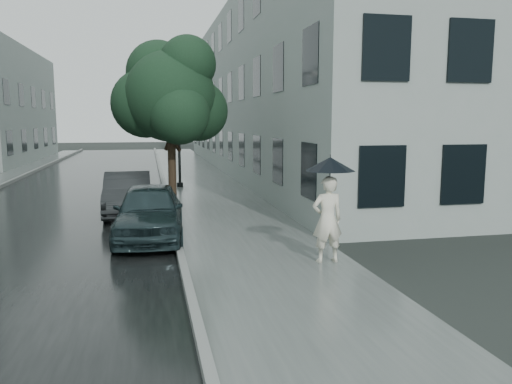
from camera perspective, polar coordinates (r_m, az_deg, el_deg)
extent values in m
plane|color=black|center=(10.22, 0.67, -8.52)|extent=(120.00, 120.00, 0.00)
cube|color=slate|center=(21.87, -5.67, 0.45)|extent=(3.50, 60.00, 0.01)
cube|color=slate|center=(21.74, -10.46, 0.50)|extent=(0.15, 60.00, 0.15)
cube|color=black|center=(21.93, -19.63, 0.03)|extent=(6.85, 60.00, 0.00)
cube|color=gray|center=(30.08, 2.71, 11.17)|extent=(7.00, 36.00, 9.00)
cube|color=black|center=(29.38, -4.00, 11.23)|extent=(0.08, 32.40, 7.20)
cube|color=black|center=(40.38, -24.09, 9.01)|extent=(0.08, 16.20, 6.40)
imported|color=silver|center=(10.42, 8.15, -3.11)|extent=(0.67, 0.46, 1.81)
cylinder|color=black|center=(10.34, 8.41, -0.10)|extent=(0.02, 0.02, 0.91)
cone|color=black|center=(10.27, 8.48, 3.19)|extent=(1.37, 1.37, 0.28)
cylinder|color=black|center=(10.26, 8.50, 4.08)|extent=(0.02, 0.02, 0.08)
cylinder|color=black|center=(10.42, 8.35, -2.74)|extent=(0.03, 0.03, 0.06)
cylinder|color=#332619|center=(16.37, -9.55, 2.31)|extent=(0.26, 0.26, 2.58)
sphere|color=#193821|center=(16.30, -9.76, 10.72)|extent=(2.88, 2.88, 2.88)
sphere|color=#193821|center=(16.68, -6.67, 9.19)|extent=(1.99, 1.99, 1.99)
sphere|color=#193821|center=(16.72, -12.51, 9.84)|extent=(2.22, 2.22, 2.22)
sphere|color=#193821|center=(15.52, -8.78, 8.80)|extent=(1.87, 1.87, 1.87)
sphere|color=#193821|center=(17.00, -11.07, 13.21)|extent=(2.10, 2.10, 2.10)
sphere|color=#193821|center=(16.20, -7.82, 14.30)|extent=(1.78, 1.78, 1.78)
cylinder|color=black|center=(22.25, -8.82, 7.07)|extent=(0.12, 0.12, 5.07)
cylinder|color=black|center=(22.43, -8.68, 0.84)|extent=(0.28, 0.28, 0.20)
cylinder|color=black|center=(22.31, -9.62, 13.57)|extent=(0.51, 0.13, 0.08)
sphere|color=silver|center=(22.27, -10.40, 13.43)|extent=(0.32, 0.32, 0.32)
imported|color=#1A2A2D|center=(12.70, -12.08, -2.17)|extent=(1.85, 4.13, 1.38)
imported|color=black|center=(16.22, -14.45, -0.12)|extent=(1.48, 4.04, 1.32)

